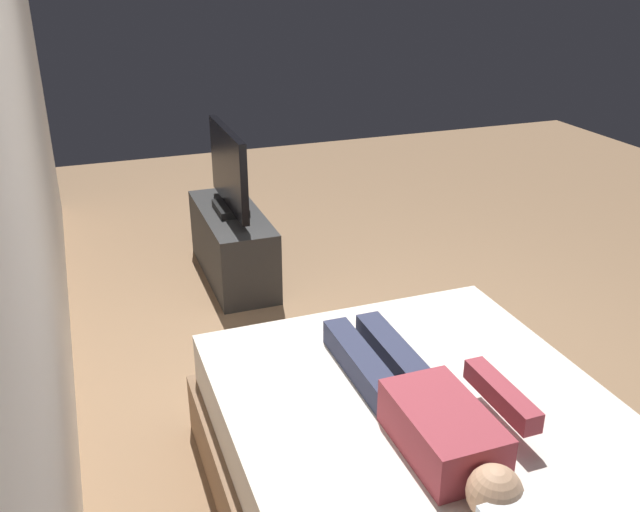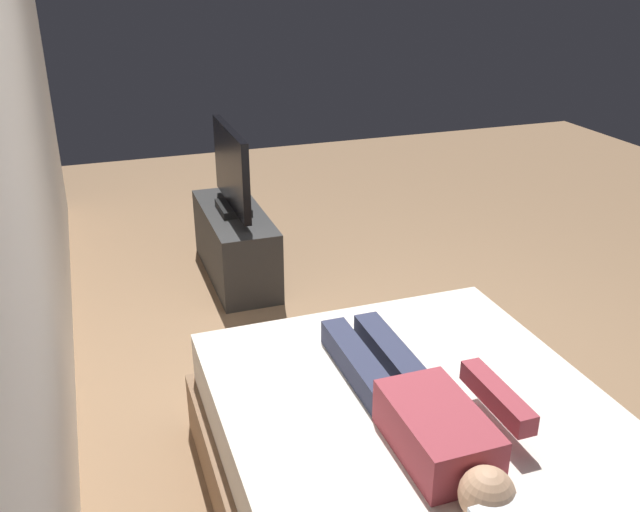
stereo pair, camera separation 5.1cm
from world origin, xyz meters
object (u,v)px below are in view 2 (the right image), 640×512
(tv, at_px, (231,172))
(person, at_px, (423,411))
(bed, at_px, (433,488))
(tv_stand, at_px, (235,244))
(remote, at_px, (494,384))

(tv, bearing_deg, person, -177.31)
(bed, height_order, tv_stand, bed)
(tv_stand, relative_size, tv, 1.25)
(person, relative_size, remote, 8.40)
(remote, relative_size, tv_stand, 0.14)
(tv, bearing_deg, remote, -168.00)
(tv, bearing_deg, tv_stand, 0.00)
(remote, distance_m, tv, 2.55)
(bed, relative_size, remote, 13.90)
(bed, height_order, person, person)
(tv_stand, bearing_deg, remote, -168.00)
(bed, xyz_separation_m, person, (0.03, 0.05, 0.36))
(remote, relative_size, tv, 0.17)
(person, relative_size, tv, 1.43)
(tv_stand, bearing_deg, bed, -176.22)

